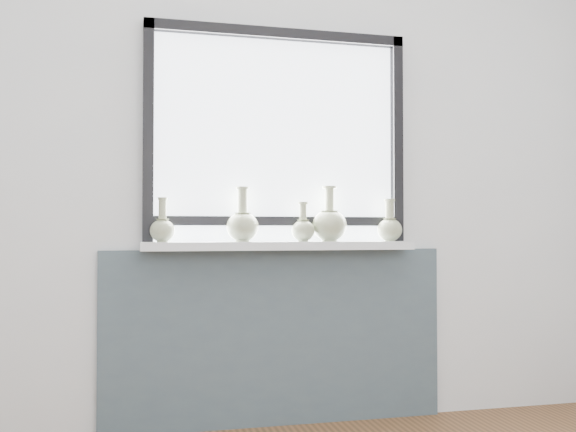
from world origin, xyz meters
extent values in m
cube|color=silver|center=(0.00, 1.81, 1.30)|extent=(3.60, 0.02, 2.60)
cube|color=#43535B|center=(0.00, 1.78, 0.43)|extent=(1.70, 0.03, 0.86)
cube|color=silver|center=(0.00, 1.71, 0.88)|extent=(1.32, 0.18, 0.04)
cube|color=black|center=(-0.62, 1.76, 1.43)|extent=(0.05, 0.06, 1.05)
cube|color=black|center=(0.62, 1.76, 1.43)|extent=(0.05, 0.06, 1.05)
cube|color=black|center=(0.00, 1.76, 1.92)|extent=(1.30, 0.06, 0.05)
cube|color=black|center=(0.00, 1.76, 1.00)|extent=(1.20, 0.05, 0.04)
cube|color=white|center=(0.00, 1.79, 1.40)|extent=(1.20, 0.01, 1.00)
cylinder|color=#A0A983|center=(-0.56, 1.69, 0.90)|extent=(0.05, 0.05, 0.01)
ellipsoid|color=#A0A983|center=(-0.56, 1.69, 0.95)|extent=(0.11, 0.11, 0.10)
cone|color=#A0A983|center=(-0.56, 1.69, 0.99)|extent=(0.06, 0.06, 0.03)
cylinder|color=#A0A983|center=(-0.56, 1.69, 1.04)|extent=(0.04, 0.04, 0.11)
cylinder|color=#A0A983|center=(-0.56, 1.69, 1.10)|extent=(0.04, 0.04, 0.01)
cylinder|color=#A0A983|center=(-0.18, 1.72, 0.90)|extent=(0.07, 0.07, 0.01)
ellipsoid|color=#A0A983|center=(-0.18, 1.72, 0.97)|extent=(0.15, 0.15, 0.14)
cone|color=#A0A983|center=(-0.18, 1.72, 1.02)|extent=(0.08, 0.08, 0.03)
cylinder|color=#A0A983|center=(-0.18, 1.72, 1.09)|extent=(0.05, 0.05, 0.13)
cylinder|color=#A0A983|center=(-0.18, 1.72, 1.16)|extent=(0.06, 0.06, 0.01)
cylinder|color=#A0A983|center=(0.11, 1.71, 0.90)|extent=(0.05, 0.05, 0.01)
ellipsoid|color=#A0A983|center=(0.11, 1.71, 0.95)|extent=(0.11, 0.11, 0.10)
cone|color=#A0A983|center=(0.11, 1.71, 0.99)|extent=(0.06, 0.06, 0.03)
cylinder|color=#A0A983|center=(0.11, 1.71, 1.04)|extent=(0.04, 0.04, 0.09)
cylinder|color=#A0A983|center=(0.11, 1.71, 1.09)|extent=(0.05, 0.05, 0.01)
cylinder|color=#A0A983|center=(0.25, 1.72, 0.90)|extent=(0.08, 0.08, 0.01)
ellipsoid|color=#A0A983|center=(0.25, 1.72, 0.98)|extent=(0.17, 0.17, 0.16)
cone|color=#A0A983|center=(0.25, 1.72, 1.04)|extent=(0.09, 0.09, 0.03)
cylinder|color=#A0A983|center=(0.25, 1.72, 1.10)|extent=(0.05, 0.05, 0.13)
cylinder|color=#A0A983|center=(0.25, 1.72, 1.17)|extent=(0.07, 0.07, 0.01)
cylinder|color=#A0A983|center=(0.56, 1.70, 0.90)|extent=(0.06, 0.06, 0.01)
ellipsoid|color=#A0A983|center=(0.56, 1.70, 0.96)|extent=(0.12, 0.12, 0.11)
cone|color=#A0A983|center=(0.56, 1.70, 1.00)|extent=(0.07, 0.07, 0.03)
cylinder|color=#A0A983|center=(0.56, 1.70, 1.05)|extent=(0.04, 0.04, 0.10)
cylinder|color=#A0A983|center=(0.56, 1.70, 1.11)|extent=(0.05, 0.05, 0.01)
camera|label=1|loc=(-0.69, -1.31, 0.95)|focal=40.00mm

